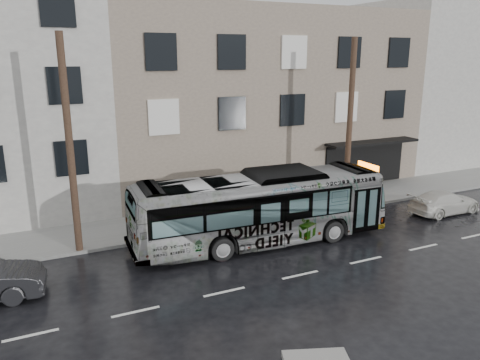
# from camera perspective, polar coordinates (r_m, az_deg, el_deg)

# --- Properties ---
(ground) EXTENTS (120.00, 120.00, 0.00)m
(ground) POSITION_cam_1_polar(r_m,az_deg,el_deg) (20.59, 3.61, -8.66)
(ground) COLOR black
(ground) RESTS_ON ground
(sidewalk) EXTENTS (90.00, 3.60, 0.15)m
(sidewalk) POSITION_cam_1_polar(r_m,az_deg,el_deg) (24.67, -1.83, -4.37)
(sidewalk) COLOR gray
(sidewalk) RESTS_ON ground
(building_taupe) EXTENTS (20.00, 12.00, 11.00)m
(building_taupe) POSITION_cam_1_polar(r_m,az_deg,el_deg) (32.56, 0.82, 10.14)
(building_taupe) COLOR gray
(building_taupe) RESTS_ON ground
(building_filler) EXTENTS (18.00, 12.00, 12.00)m
(building_filler) POSITION_cam_1_polar(r_m,az_deg,el_deg) (44.21, 24.03, 10.80)
(building_filler) COLOR beige
(building_filler) RESTS_ON ground
(utility_pole_front) EXTENTS (0.30, 0.30, 9.00)m
(utility_pole_front) POSITION_cam_1_polar(r_m,az_deg,el_deg) (25.48, 13.21, 6.47)
(utility_pole_front) COLOR #4A3325
(utility_pole_front) RESTS_ON sidewalk
(utility_pole_rear) EXTENTS (0.30, 0.30, 9.00)m
(utility_pole_rear) POSITION_cam_1_polar(r_m,az_deg,el_deg) (20.21, -20.04, 3.82)
(utility_pole_rear) COLOR #4A3325
(utility_pole_rear) RESTS_ON sidewalk
(sign_post) EXTENTS (0.06, 0.06, 2.40)m
(sign_post) POSITION_cam_1_polar(r_m,az_deg,el_deg) (26.82, 14.65, -0.42)
(sign_post) COLOR slate
(sign_post) RESTS_ON sidewalk
(bus) EXTENTS (11.84, 3.34, 3.26)m
(bus) POSITION_cam_1_polar(r_m,az_deg,el_deg) (20.93, 2.50, -3.46)
(bus) COLOR #B2B2B2
(bus) RESTS_ON ground
(white_sedan) EXTENTS (4.20, 1.76, 1.21)m
(white_sedan) POSITION_cam_1_polar(r_m,az_deg,el_deg) (27.44, 23.67, -2.49)
(white_sedan) COLOR silver
(white_sedan) RESTS_ON ground
(slush_pile) EXTENTS (1.97, 1.38, 0.18)m
(slush_pile) POSITION_cam_1_polar(r_m,az_deg,el_deg) (14.00, 9.24, -20.86)
(slush_pile) COLOR gray
(slush_pile) RESTS_ON ground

